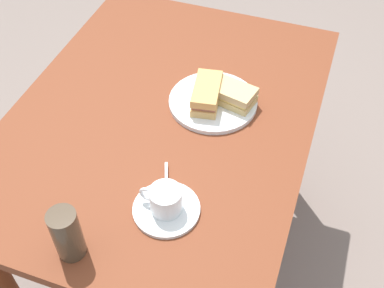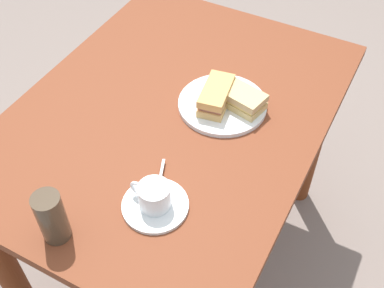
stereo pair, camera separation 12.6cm
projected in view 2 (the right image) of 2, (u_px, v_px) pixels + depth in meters
name	position (u px, v px, depth m)	size (l,w,h in m)	color
ground_plane	(177.00, 247.00, 1.95)	(6.00, 6.00, 0.00)	slate
dining_table	(173.00, 148.00, 1.51)	(1.13, 0.84, 0.76)	brown
sandwich_plate	(222.00, 104.00, 1.40)	(0.26, 0.26, 0.01)	white
sandwich_front	(216.00, 96.00, 1.37)	(0.16, 0.09, 0.06)	tan
sandwich_back	(240.00, 98.00, 1.37)	(0.11, 0.15, 0.05)	tan
coffee_saucer	(155.00, 205.00, 1.16)	(0.16, 0.16, 0.01)	white
coffee_cup	(154.00, 195.00, 1.14)	(0.08, 0.11, 0.06)	white
spoon	(160.00, 179.00, 1.21)	(0.10, 0.05, 0.01)	silver
drinking_glass	(52.00, 217.00, 1.07)	(0.06, 0.06, 0.14)	#483929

